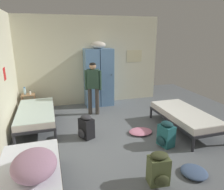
{
  "coord_description": "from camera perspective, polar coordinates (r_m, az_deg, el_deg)",
  "views": [
    {
      "loc": [
        -1.35,
        -4.15,
        2.33
      ],
      "look_at": [
        0.0,
        0.26,
        0.95
      ],
      "focal_mm": 33.6,
      "sensor_mm": 36.0,
      "label": 1
    }
  ],
  "objects": [
    {
      "name": "clothes_pile_pink",
      "position": [
        5.17,
        7.77,
        -9.82
      ],
      "size": [
        0.57,
        0.45,
        0.08
      ],
      "color": "pink",
      "rests_on": "ground_plane"
    },
    {
      "name": "backpack_olive",
      "position": [
        3.58,
        12.58,
        -19.1
      ],
      "size": [
        0.34,
        0.36,
        0.55
      ],
      "color": "#566038",
      "rests_on": "ground_plane"
    },
    {
      "name": "person_traveler",
      "position": [
        6.03,
        -5.16,
        3.07
      ],
      "size": [
        0.46,
        0.3,
        1.53
      ],
      "color": "#3D3833",
      "rests_on": "ground_plane"
    },
    {
      "name": "bedding_heap",
      "position": [
        3.11,
        -20.41,
        -17.31
      ],
      "size": [
        0.59,
        0.73,
        0.31
      ],
      "color": "gray",
      "rests_on": "bed_left_front"
    },
    {
      "name": "backpack_black",
      "position": [
        4.86,
        -7.07,
        -8.69
      ],
      "size": [
        0.41,
        0.39,
        0.55
      ],
      "color": "black",
      "rests_on": "ground_plane"
    },
    {
      "name": "shelf_unit",
      "position": [
        6.76,
        -21.69,
        -1.67
      ],
      "size": [
        0.38,
        0.3,
        0.57
      ],
      "color": "#99704C",
      "rests_on": "ground_plane"
    },
    {
      "name": "clothes_pile_denim",
      "position": [
        4.05,
        21.43,
        -18.89
      ],
      "size": [
        0.45,
        0.46,
        0.1
      ],
      "color": "#42567A",
      "rests_on": "ground_plane"
    },
    {
      "name": "bed_left_front",
      "position": [
        3.29,
        -21.84,
        -21.05
      ],
      "size": [
        0.9,
        1.9,
        0.49
      ],
      "color": "#28282D",
      "rests_on": "ground_plane"
    },
    {
      "name": "bed_left_rear",
      "position": [
        5.62,
        -19.98,
        -4.71
      ],
      "size": [
        0.9,
        1.9,
        0.49
      ],
      "color": "#28282D",
      "rests_on": "ground_plane"
    },
    {
      "name": "backpack_teal",
      "position": [
        4.65,
        14.45,
        -10.35
      ],
      "size": [
        0.38,
        0.37,
        0.55
      ],
      "color": "#23666B",
      "rests_on": "ground_plane"
    },
    {
      "name": "room_backdrop",
      "position": [
        5.49,
        -15.57,
        6.54
      ],
      "size": [
        4.71,
        5.33,
        2.85
      ],
      "color": "beige",
      "rests_on": "ground_plane"
    },
    {
      "name": "lotion_bottle",
      "position": [
        6.63,
        -21.37,
        0.62
      ],
      "size": [
        0.05,
        0.05,
        0.14
      ],
      "color": "white",
      "rests_on": "shelf_unit"
    },
    {
      "name": "locker_bank",
      "position": [
        6.82,
        -3.64,
        5.1
      ],
      "size": [
        0.9,
        0.55,
        2.07
      ],
      "color": "#5B84B2",
      "rests_on": "ground_plane"
    },
    {
      "name": "ground_plane",
      "position": [
        4.95,
        0.91,
        -11.45
      ],
      "size": [
        8.43,
        8.43,
        0.0
      ],
      "primitive_type": "plane",
      "color": "slate"
    },
    {
      "name": "bed_right",
      "position": [
        5.45,
        19.09,
        -5.27
      ],
      "size": [
        0.9,
        1.9,
        0.49
      ],
      "color": "#28282D",
      "rests_on": "ground_plane"
    },
    {
      "name": "water_bottle",
      "position": [
        6.69,
        -22.65,
        0.97
      ],
      "size": [
        0.07,
        0.07,
        0.22
      ],
      "color": "#B2DBEA",
      "rests_on": "shelf_unit"
    }
  ]
}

